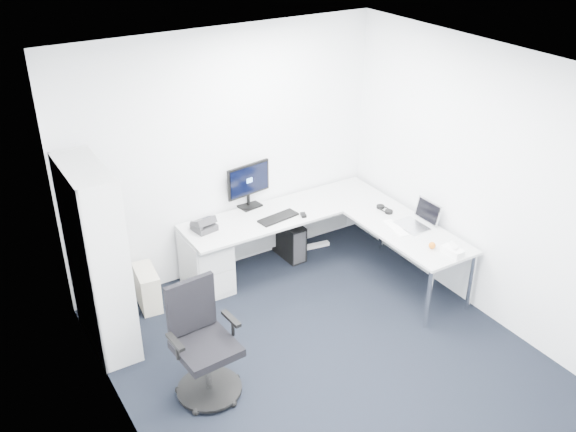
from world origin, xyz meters
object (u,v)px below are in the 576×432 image
bookshelf (97,259)px  task_chair (206,345)px  laptop (413,216)px  monitor (249,185)px  l_desk (303,251)px

bookshelf → task_chair: size_ratio=1.75×
bookshelf → laptop: 3.19m
bookshelf → monitor: 1.96m
bookshelf → monitor: (1.87, 0.58, 0.04)m
task_chair → monitor: size_ratio=1.92×
monitor → task_chair: bearing=-136.7°
monitor → laptop: 1.80m
bookshelf → monitor: size_ratio=3.35×
l_desk → task_chair: 2.01m
bookshelf → monitor: bookshelf is taller
monitor → laptop: bearing=-55.3°
bookshelf → laptop: bearing=-13.1°
task_chair → laptop: 2.65m
l_desk → bookshelf: size_ratio=1.30×
bookshelf → l_desk: bearing=-1.3°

